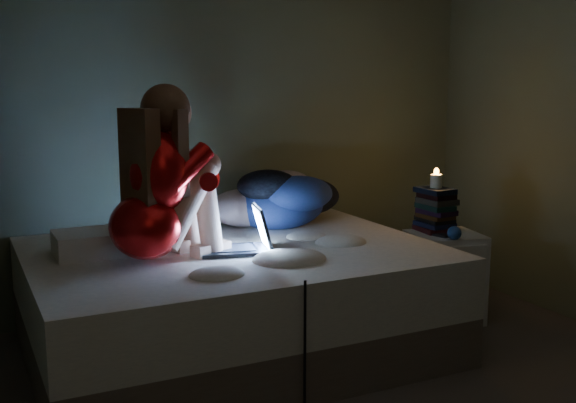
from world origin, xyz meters
TOP-DOWN VIEW (x-y plane):
  - wall_back at (0.00, 1.91)m, footprint 3.60×0.02m
  - bed at (-0.22, 1.10)m, footprint 2.05×1.54m
  - pillow at (-0.88, 1.27)m, footprint 0.41×0.29m
  - woman at (-0.71, 0.96)m, footprint 0.61×0.50m
  - laptop at (-0.26, 0.99)m, footprint 0.40×0.32m
  - clothes_pile at (0.23, 1.51)m, footprint 0.65×0.55m
  - nightstand at (1.09, 0.99)m, footprint 0.46×0.43m
  - book_stack at (1.07, 1.08)m, footprint 0.19×0.25m
  - candle at (1.07, 1.08)m, footprint 0.07×0.07m
  - phone at (1.02, 0.95)m, footprint 0.12×0.16m
  - blue_orb at (1.05, 0.83)m, footprint 0.08×0.08m

SIDE VIEW (x-z plane):
  - nightstand at x=1.09m, z-range 0.00..0.53m
  - bed at x=-0.22m, z-range 0.00..0.56m
  - phone at x=1.02m, z-range 0.53..0.54m
  - blue_orb at x=1.05m, z-range 0.53..0.61m
  - pillow at x=-0.88m, z-range 0.56..0.68m
  - book_stack at x=1.07m, z-range 0.53..0.79m
  - laptop at x=-0.26m, z-range 0.56..0.81m
  - clothes_pile at x=0.23m, z-range 0.56..0.92m
  - candle at x=1.07m, z-range 0.79..0.87m
  - woman at x=-0.71m, z-range 0.56..1.41m
  - wall_back at x=0.00m, z-range 0.00..2.60m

